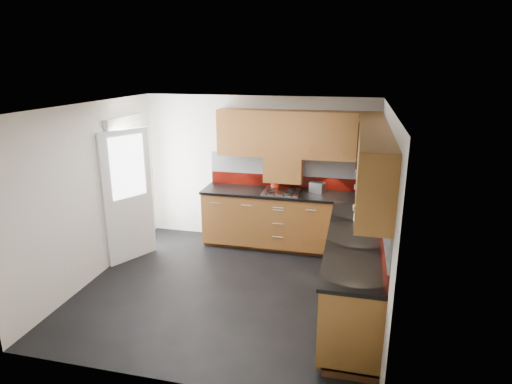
% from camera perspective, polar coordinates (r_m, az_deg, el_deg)
% --- Properties ---
extents(room, '(4.00, 3.80, 2.64)m').
position_cam_1_polar(room, '(5.29, -4.08, 1.58)').
color(room, black).
extents(base_cabinets, '(2.70, 3.20, 0.95)m').
position_cam_1_polar(base_cabinets, '(6.12, 7.82, -6.95)').
color(base_cabinets, brown).
rests_on(base_cabinets, room).
extents(countertop, '(2.72, 3.22, 0.04)m').
position_cam_1_polar(countertop, '(5.93, 7.86, -2.72)').
color(countertop, black).
rests_on(countertop, base_cabinets).
extents(backsplash, '(2.70, 3.20, 0.54)m').
position_cam_1_polar(backsplash, '(6.04, 10.28, 0.42)').
color(backsplash, maroon).
rests_on(backsplash, countertop).
extents(upper_cabinets, '(2.50, 3.20, 0.72)m').
position_cam_1_polar(upper_cabinets, '(5.76, 10.05, 6.06)').
color(upper_cabinets, brown).
rests_on(upper_cabinets, room).
extents(extractor_hood, '(0.60, 0.33, 0.40)m').
position_cam_1_polar(extractor_hood, '(6.79, 3.70, 3.08)').
color(extractor_hood, brown).
rests_on(extractor_hood, room).
extents(glass_cabinet, '(0.32, 0.80, 0.66)m').
position_cam_1_polar(glass_cabinet, '(6.03, 14.82, 6.50)').
color(glass_cabinet, black).
rests_on(glass_cabinet, room).
extents(back_door, '(0.42, 1.19, 2.04)m').
position_cam_1_polar(back_door, '(6.78, -16.59, 0.23)').
color(back_door, white).
rests_on(back_door, room).
extents(gas_hob, '(0.57, 0.50, 0.04)m').
position_cam_1_polar(gas_hob, '(6.72, 3.41, 0.06)').
color(gas_hob, silver).
rests_on(gas_hob, countertop).
extents(utensil_pot, '(0.13, 0.13, 0.46)m').
position_cam_1_polar(utensil_pot, '(6.85, 2.52, 1.15)').
color(utensil_pot, red).
rests_on(utensil_pot, countertop).
extents(toaster, '(0.27, 0.23, 0.17)m').
position_cam_1_polar(toaster, '(6.76, 8.22, 0.62)').
color(toaster, silver).
rests_on(toaster, countertop).
extents(food_processor, '(0.16, 0.16, 0.27)m').
position_cam_1_polar(food_processor, '(5.64, 13.76, -2.53)').
color(food_processor, white).
rests_on(food_processor, countertop).
extents(paper_towel, '(0.15, 0.15, 0.26)m').
position_cam_1_polar(paper_towel, '(5.78, 14.53, -2.09)').
color(paper_towel, white).
rests_on(paper_towel, countertop).
extents(orange_cloth, '(0.17, 0.16, 0.02)m').
position_cam_1_polar(orange_cloth, '(6.20, 13.57, -1.89)').
color(orange_cloth, '#F1541A').
rests_on(orange_cloth, countertop).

